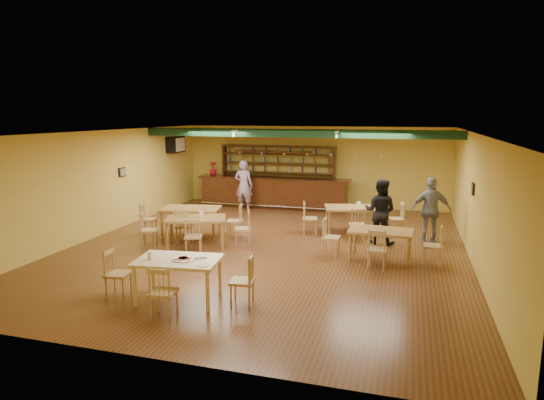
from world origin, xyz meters
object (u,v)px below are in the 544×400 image
(dining_table_a, at_px, (191,222))
(patron_bar, at_px, (244,185))
(dining_table_d, at_px, (380,245))
(dining_table_b, at_px, (353,220))
(near_table, at_px, (179,280))
(dining_table_c, at_px, (196,232))
(bar_counter, at_px, (273,193))
(patron_right_a, at_px, (380,211))

(dining_table_a, bearing_deg, patron_bar, 75.04)
(dining_table_d, relative_size, patron_bar, 0.81)
(dining_table_b, relative_size, near_table, 1.06)
(dining_table_c, relative_size, dining_table_d, 1.05)
(dining_table_c, bearing_deg, dining_table_d, -18.21)
(near_table, bearing_deg, dining_table_b, 59.82)
(dining_table_d, bearing_deg, dining_table_a, 173.56)
(dining_table_b, distance_m, patron_bar, 4.83)
(bar_counter, distance_m, dining_table_b, 4.59)
(near_table, xyz_separation_m, patron_bar, (-1.66, 8.28, 0.51))
(dining_table_a, xyz_separation_m, near_table, (1.90, -4.46, 0.00))
(dining_table_b, height_order, dining_table_c, dining_table_b)
(dining_table_a, height_order, near_table, same)
(near_table, xyz_separation_m, patron_right_a, (3.35, 5.15, 0.47))
(dining_table_a, relative_size, patron_right_a, 0.92)
(dining_table_c, distance_m, near_table, 3.72)
(dining_table_b, height_order, patron_bar, patron_bar)
(dining_table_b, xyz_separation_m, patron_bar, (-4.20, 2.33, 0.51))
(near_table, relative_size, patron_right_a, 0.86)
(dining_table_a, distance_m, patron_bar, 3.86)
(dining_table_d, bearing_deg, dining_table_b, 113.86)
(dining_table_c, distance_m, patron_bar, 4.83)
(dining_table_a, relative_size, dining_table_c, 1.05)
(dining_table_c, distance_m, dining_table_d, 4.76)
(dining_table_d, bearing_deg, bar_counter, 130.12)
(dining_table_c, height_order, patron_right_a, patron_right_a)
(bar_counter, xyz_separation_m, dining_table_c, (-0.51, -5.62, -0.18))
(dining_table_a, bearing_deg, dining_table_d, -20.12)
(dining_table_b, bearing_deg, dining_table_c, -162.15)
(dining_table_d, xyz_separation_m, patron_right_a, (-0.12, 1.52, 0.51))
(dining_table_b, distance_m, dining_table_c, 4.56)
(patron_right_a, bearing_deg, dining_table_a, 18.67)
(near_table, bearing_deg, patron_right_a, 49.98)
(near_table, distance_m, patron_bar, 8.46)
(bar_counter, relative_size, near_table, 3.76)
(dining_table_c, bearing_deg, dining_table_b, 12.75)
(bar_counter, xyz_separation_m, dining_table_a, (-1.11, -4.65, -0.16))
(bar_counter, relative_size, dining_table_d, 3.86)
(bar_counter, bearing_deg, patron_right_a, -43.76)
(bar_counter, distance_m, patron_bar, 1.25)
(dining_table_d, height_order, patron_right_a, patron_right_a)
(bar_counter, height_order, near_table, bar_counter)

